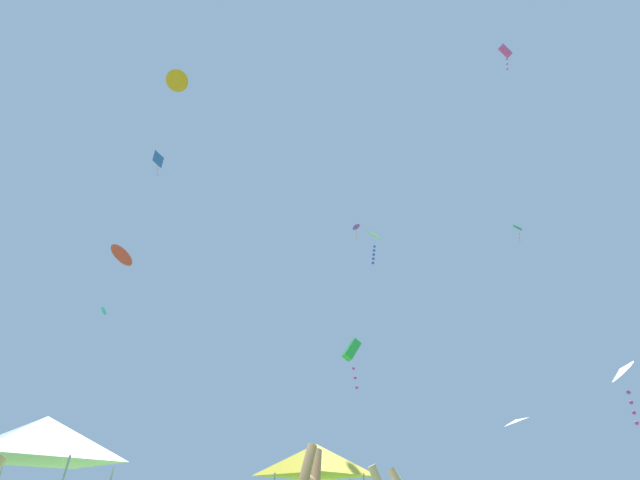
# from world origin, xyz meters

# --- Properties ---
(canopy_tent_white) EXTENTS (3.25, 3.25, 3.48)m
(canopy_tent_white) POSITION_xyz_m (-5.39, 6.13, 2.95)
(canopy_tent_white) COLOR #9E9EA3
(canopy_tent_white) RESTS_ON ground
(canopy_tent_yellow) EXTENTS (3.29, 3.29, 3.52)m
(canopy_tent_yellow) POSITION_xyz_m (2.02, 11.22, 2.99)
(canopy_tent_yellow) COLOR #9E9EA3
(canopy_tent_yellow) RESTS_ON ground
(kite_white_delta) EXTENTS (1.54, 1.68, 2.87)m
(kite_white_delta) POSITION_xyz_m (16.76, 12.72, 6.96)
(kite_white_delta) COLOR white
(kite_blue_diamond) EXTENTS (0.92, 1.02, 2.00)m
(kite_blue_diamond) POSITION_xyz_m (-9.17, 17.27, 22.93)
(kite_blue_diamond) COLOR blue
(kite_white_diamond) EXTENTS (1.36, 0.97, 0.55)m
(kite_white_diamond) POSITION_xyz_m (15.21, 20.56, 6.11)
(kite_white_diamond) COLOR white
(kite_orange_delta) EXTENTS (1.70, 1.50, 1.11)m
(kite_orange_delta) POSITION_xyz_m (-7.56, 12.77, 26.23)
(kite_orange_delta) COLOR orange
(kite_lime_diamond) EXTENTS (1.50, 1.50, 3.11)m
(kite_lime_diamond) POSITION_xyz_m (6.38, 16.93, 16.93)
(kite_lime_diamond) COLOR #75D138
(kite_purple_delta) EXTENTS (0.82, 0.85, 1.37)m
(kite_purple_delta) POSITION_xyz_m (6.28, 22.78, 21.75)
(kite_purple_delta) COLOR purple
(kite_red_delta) EXTENTS (1.99, 2.04, 0.95)m
(kite_red_delta) POSITION_xyz_m (-8.91, 15.49, 13.85)
(kite_red_delta) COLOR red
(kite_magenta_box) EXTENTS (0.96, 0.69, 1.92)m
(kite_magenta_box) POSITION_xyz_m (13.55, 8.26, 25.52)
(kite_magenta_box) COLOR #D6389E
(kite_green_diamond) EXTENTS (0.67, 0.61, 1.75)m
(kite_green_diamond) POSITION_xyz_m (17.76, 18.28, 19.27)
(kite_green_diamond) COLOR green
(kite_cyan_delta) EXTENTS (0.88, 0.93, 0.61)m
(kite_cyan_delta) POSITION_xyz_m (-14.43, 27.72, 15.41)
(kite_cyan_delta) COLOR #2DB7CC
(kite_green_box) EXTENTS (1.39, 1.02, 3.41)m
(kite_green_box) POSITION_xyz_m (5.16, 20.94, 10.36)
(kite_green_box) COLOR green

